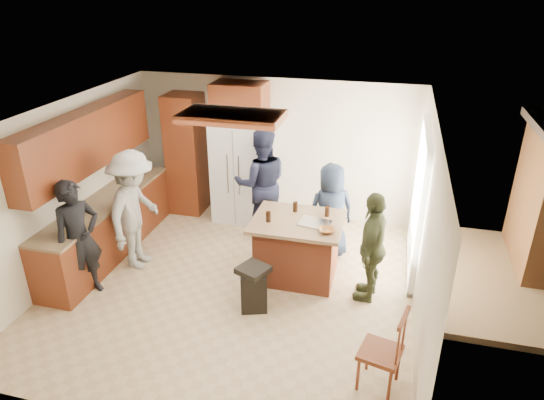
% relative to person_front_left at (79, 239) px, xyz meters
% --- Properties ---
extents(person_front_left, '(0.70, 0.76, 1.70)m').
position_rel_person_front_left_xyz_m(person_front_left, '(0.00, 0.00, 0.00)').
color(person_front_left, black).
rests_on(person_front_left, ground).
extents(person_behind_left, '(1.05, 0.84, 1.87)m').
position_rel_person_front_left_xyz_m(person_behind_left, '(1.91, 2.26, 0.09)').
color(person_behind_left, '#191C32').
rests_on(person_behind_left, ground).
extents(person_behind_right, '(0.89, 0.78, 1.53)m').
position_rel_person_front_left_xyz_m(person_behind_right, '(3.13, 1.86, -0.08)').
color(person_behind_right, '#192333').
rests_on(person_behind_right, ground).
extents(person_side_right, '(0.59, 0.97, 1.57)m').
position_rel_person_front_left_xyz_m(person_side_right, '(3.82, 0.89, -0.06)').
color(person_side_right, '#394025').
rests_on(person_side_right, ground).
extents(person_counter, '(0.59, 1.20, 1.83)m').
position_rel_person_front_left_xyz_m(person_counter, '(0.36, 0.86, 0.07)').
color(person_counter, gray).
rests_on(person_counter, ground).
extents(left_cabinetry, '(0.64, 3.00, 2.30)m').
position_rel_person_front_left_xyz_m(left_cabinetry, '(-0.31, 1.05, 0.11)').
color(left_cabinetry, maroon).
rests_on(left_cabinetry, ground).
extents(back_wall_units, '(1.80, 0.60, 2.45)m').
position_rel_person_front_left_xyz_m(back_wall_units, '(0.60, 2.85, 0.53)').
color(back_wall_units, maroon).
rests_on(back_wall_units, ground).
extents(refrigerator, '(0.90, 0.76, 1.80)m').
position_rel_person_front_left_xyz_m(refrigerator, '(1.38, 2.77, 0.05)').
color(refrigerator, white).
rests_on(refrigerator, ground).
extents(kitchen_island, '(1.28, 1.03, 0.93)m').
position_rel_person_front_left_xyz_m(kitchen_island, '(2.76, 1.13, -0.37)').
color(kitchen_island, '#9C4328').
rests_on(kitchen_island, ground).
extents(island_items, '(1.00, 0.67, 0.15)m').
position_rel_person_front_left_xyz_m(island_items, '(2.99, 1.06, 0.12)').
color(island_items, silver).
rests_on(island_items, kitchen_island).
extents(trash_bin, '(0.48, 0.48, 0.63)m').
position_rel_person_front_left_xyz_m(trash_bin, '(2.36, 0.26, -0.53)').
color(trash_bin, black).
rests_on(trash_bin, ground).
extents(spindle_chair, '(0.51, 0.51, 0.99)m').
position_rel_person_front_left_xyz_m(spindle_chair, '(4.06, -0.72, -0.39)').
color(spindle_chair, maroon).
rests_on(spindle_chair, ground).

